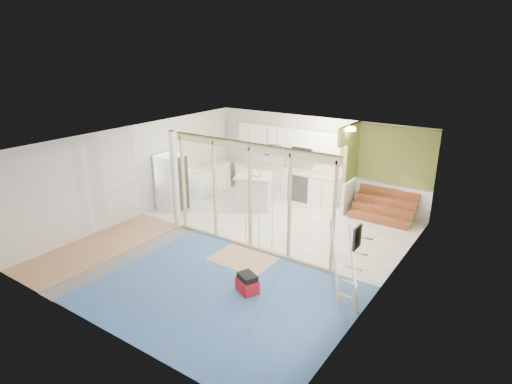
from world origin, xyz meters
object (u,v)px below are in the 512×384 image
Objects in this scene: fridge at (171,183)px; island at (255,191)px; ladder at (347,267)px; toolbox at (247,284)px.

fridge is 1.20× the size of island.
island is 5.39m from ladder.
ladder is (1.76, 0.63, 0.65)m from toolbox.
fridge is at bearing -165.35° from island.
island is 4.65m from toolbox.
ladder is at bearing -13.48° from fridge.
fridge is 2.46m from island.
fridge is 6.48m from ladder.
toolbox is (4.45, -2.45, -0.63)m from fridge.
toolbox is 1.98m from ladder.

